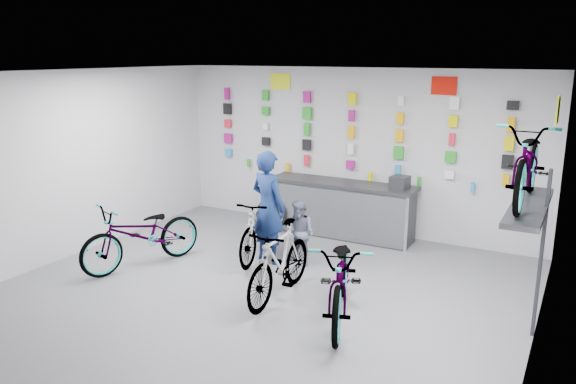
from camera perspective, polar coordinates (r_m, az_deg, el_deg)
The scene contains 20 objects.
floor at distance 7.45m, azimuth -5.72°, elevation -11.96°, with size 8.00×8.00×0.00m, color #4F4F54.
ceiling at distance 6.71m, azimuth -6.35°, elevation 11.76°, with size 8.00×8.00×0.00m, color white.
wall_back at distance 10.40m, azimuth 6.54°, elevation 4.19°, with size 7.00×7.00×0.00m, color silver.
wall_left at distance 9.33m, azimuth -24.08°, elevation 1.93°, with size 8.00×8.00×0.00m, color silver.
wall_right at distance 5.79m, azimuth 24.03°, elevation -4.86°, with size 8.00×8.00×0.00m, color silver.
counter at distance 10.20m, azimuth 5.41°, elevation -1.81°, with size 2.70×0.66×1.00m.
merch_wall at distance 10.26m, azimuth 6.69°, elevation 5.87°, with size 5.58×0.08×1.57m.
wall_bracket at distance 6.96m, azimuth 23.47°, elevation -2.07°, with size 0.39×1.90×2.00m.
sign_left at distance 10.89m, azimuth -0.79°, elevation 11.18°, with size 0.42×0.02×0.30m, color yellow.
sign_right at distance 9.76m, azimuth 15.57°, elevation 10.36°, with size 0.42×0.02×0.30m, color red.
sign_side at distance 6.75m, azimuth 25.74°, elevation 7.51°, with size 0.02×0.40×0.30m, color yellow.
bike_left at distance 8.97m, azimuth -14.62°, elevation -4.19°, with size 0.70×1.99×1.05m, color gray.
bike_center at distance 7.59m, azimuth -0.87°, elevation -7.09°, with size 0.49×1.73×1.04m, color gray.
bike_right at distance 7.05m, azimuth 5.53°, elevation -8.59°, with size 0.73×2.10×1.10m, color gray.
bike_service at distance 9.05m, azimuth -2.82°, elevation -3.59°, with size 0.49×1.73×1.04m, color gray.
bike_wall at distance 6.84m, azimuth 23.30°, elevation 2.76°, with size 0.63×1.80×0.95m, color gray.
clerk at distance 8.82m, azimuth -2.02°, elevation -1.52°, with size 0.65×0.43×1.79m, color navy.
customer at distance 8.76m, azimuth 1.22°, elevation -4.21°, with size 0.50×0.39×1.03m, color #545970.
spare_wheel at distance 10.47m, azimuth -1.72°, elevation -2.32°, with size 0.65×0.21×0.64m.
register at distance 9.71m, azimuth 11.28°, elevation 0.96°, with size 0.28×0.30×0.22m, color black.
Camera 1 is at (3.82, -5.51, 3.25)m, focal length 35.00 mm.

